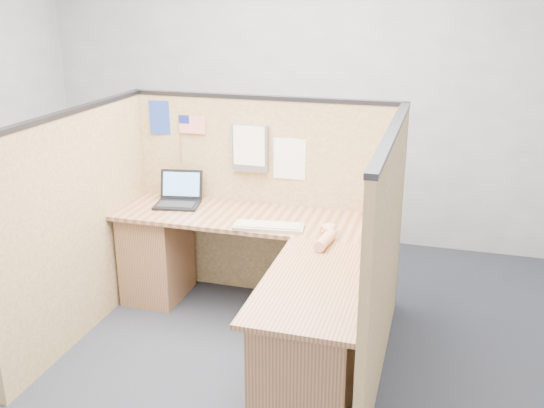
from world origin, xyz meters
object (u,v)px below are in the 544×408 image
(l_desk, at_px, (259,286))
(mouse, at_px, (329,231))
(laptop, at_px, (180,196))
(keyboard, at_px, (269,226))

(l_desk, height_order, mouse, mouse)
(l_desk, xyz_separation_m, laptop, (-0.77, 0.50, 0.39))
(l_desk, relative_size, mouse, 18.28)
(keyboard, height_order, mouse, mouse)
(laptop, bearing_deg, l_desk, -43.24)
(l_desk, distance_m, keyboard, 0.40)
(l_desk, xyz_separation_m, keyboard, (0.01, 0.19, 0.35))
(l_desk, distance_m, laptop, 1.00)
(l_desk, relative_size, laptop, 5.47)
(l_desk, xyz_separation_m, mouse, (0.42, 0.21, 0.36))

